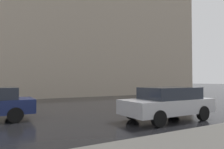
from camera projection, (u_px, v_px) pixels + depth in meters
name	position (u px, v px, depth m)	size (l,w,h in m)	color
haussmann_block_corner	(77.00, 5.00, 29.23)	(14.76, 29.61, 25.21)	tan
car_silver	(168.00, 102.00, 9.05)	(1.85, 4.10, 1.41)	#B7B7BC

